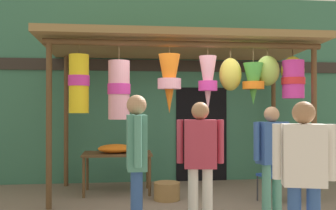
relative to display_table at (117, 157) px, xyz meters
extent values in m
plane|color=#756656|center=(1.25, -1.26, -0.66)|extent=(30.00, 30.00, 0.00)
cube|color=#387056|center=(1.25, 1.12, 1.33)|extent=(9.54, 0.25, 3.97)
cube|color=#2D2823|center=(1.25, 0.97, 1.80)|extent=(8.58, 0.04, 0.24)
cube|color=black|center=(1.78, 0.98, 0.34)|extent=(1.10, 0.03, 2.00)
cylinder|color=brown|center=(-1.03, -1.01, 0.64)|extent=(0.09, 0.09, 2.60)
cylinder|color=brown|center=(3.29, -1.01, 0.64)|extent=(0.09, 0.09, 2.60)
cylinder|color=brown|center=(-1.03, 0.74, 0.64)|extent=(0.09, 0.09, 2.60)
cylinder|color=brown|center=(3.29, 0.74, 0.64)|extent=(0.09, 0.09, 2.60)
cylinder|color=brown|center=(1.13, -1.01, 1.93)|extent=(4.53, 0.10, 0.10)
cylinder|color=brown|center=(1.13, 0.74, 2.08)|extent=(4.53, 0.10, 0.10)
cube|color=olive|center=(1.13, -0.14, 2.05)|extent=(4.83, 2.25, 0.22)
cylinder|color=brown|center=(-0.58, -0.99, 1.81)|extent=(0.01, 0.01, 0.15)
cylinder|color=yellow|center=(-0.58, -0.99, 1.28)|extent=(0.31, 0.31, 0.92)
cylinder|color=#D13399|center=(-0.58, -0.99, 1.33)|extent=(0.33, 0.33, 0.16)
cylinder|color=brown|center=(0.04, -1.06, 1.76)|extent=(0.01, 0.01, 0.24)
cylinder|color=pink|center=(0.04, -1.06, 1.18)|extent=(0.33, 0.33, 0.92)
cylinder|color=#D13399|center=(0.04, -1.06, 1.20)|extent=(0.36, 0.36, 0.17)
cylinder|color=brown|center=(0.85, -0.98, 1.83)|extent=(0.01, 0.01, 0.12)
cone|color=orange|center=(0.85, -0.98, 1.29)|extent=(0.35, 0.35, 0.95)
cylinder|color=pink|center=(0.85, -0.98, 1.29)|extent=(0.38, 0.38, 0.17)
cylinder|color=brown|center=(1.48, -0.99, 1.82)|extent=(0.01, 0.01, 0.14)
cone|color=pink|center=(1.48, -0.99, 1.30)|extent=(0.29, 0.29, 0.90)
cylinder|color=#D13399|center=(1.48, -0.99, 1.26)|extent=(0.31, 0.31, 0.16)
cylinder|color=brown|center=(2.22, -1.05, 1.76)|extent=(0.01, 0.01, 0.25)
cone|color=green|center=(2.22, -1.05, 1.30)|extent=(0.32, 0.32, 0.69)
cylinder|color=orange|center=(2.22, -1.05, 1.27)|extent=(0.35, 0.35, 0.12)
cylinder|color=brown|center=(2.93, -1.00, 1.79)|extent=(0.01, 0.01, 0.19)
cylinder|color=#D13399|center=(2.93, -1.00, 1.38)|extent=(0.36, 0.36, 0.63)
cylinder|color=red|center=(2.93, -1.00, 1.35)|extent=(0.39, 0.39, 0.11)
cylinder|color=#4C3D23|center=(2.94, -0.96, 1.83)|extent=(0.02, 0.02, 0.12)
ellipsoid|color=yellow|center=(2.94, -0.96, 1.53)|extent=(0.39, 0.33, 0.47)
cylinder|color=#4C3D23|center=(2.50, -0.96, 1.83)|extent=(0.02, 0.02, 0.11)
ellipsoid|color=#89A842|center=(2.50, -0.96, 1.52)|extent=(0.40, 0.34, 0.50)
cylinder|color=#4C3D23|center=(1.87, -0.95, 1.81)|extent=(0.02, 0.02, 0.16)
ellipsoid|color=gold|center=(1.87, -0.95, 1.46)|extent=(0.37, 0.31, 0.54)
cube|color=brown|center=(0.00, 0.00, 0.06)|extent=(1.25, 0.75, 0.04)
cylinder|color=brown|center=(-0.57, -0.32, -0.31)|extent=(0.05, 0.05, 0.70)
cylinder|color=brown|center=(0.57, -0.32, -0.31)|extent=(0.05, 0.05, 0.70)
cylinder|color=brown|center=(-0.57, 0.32, -0.31)|extent=(0.05, 0.05, 0.70)
cylinder|color=brown|center=(0.57, 0.32, -0.31)|extent=(0.05, 0.05, 0.70)
ellipsoid|color=orange|center=(-0.03, -0.05, 0.16)|extent=(0.65, 0.45, 0.16)
ellipsoid|color=green|center=(0.07, -0.10, 0.17)|extent=(0.29, 0.23, 0.11)
cube|color=#2347A8|center=(2.60, -0.96, -0.22)|extent=(0.53, 0.53, 0.04)
cube|color=#2347A8|center=(2.76, -0.89, -0.02)|extent=(0.20, 0.38, 0.40)
cylinder|color=#333338|center=(2.36, -0.87, -0.44)|extent=(0.03, 0.03, 0.44)
cylinder|color=#333338|center=(2.51, -1.20, -0.44)|extent=(0.03, 0.03, 0.44)
cylinder|color=#333338|center=(2.69, -0.72, -0.44)|extent=(0.03, 0.03, 0.44)
cylinder|color=#333338|center=(2.83, -1.05, -0.44)|extent=(0.03, 0.03, 0.44)
cylinder|color=olive|center=(0.85, -0.63, -0.51)|extent=(0.45, 0.45, 0.30)
cylinder|color=silver|center=(0.99, -2.35, -0.26)|extent=(0.13, 0.13, 0.81)
cylinder|color=silver|center=(1.17, -2.37, -0.26)|extent=(0.13, 0.13, 0.81)
cube|color=#B23347|center=(1.08, -2.36, 0.45)|extent=(0.43, 0.27, 0.61)
cylinder|color=#B23347|center=(0.82, -2.33, 0.48)|extent=(0.08, 0.08, 0.55)
cylinder|color=#B23347|center=(1.33, -2.40, 0.48)|extent=(0.08, 0.08, 0.55)
sphere|color=#9E704C|center=(1.08, -2.36, 0.87)|extent=(0.22, 0.22, 0.22)
cube|color=silver|center=(1.87, -3.54, 0.44)|extent=(0.44, 0.32, 0.60)
cylinder|color=silver|center=(2.11, -3.61, 0.47)|extent=(0.08, 0.08, 0.54)
cylinder|color=silver|center=(1.62, -3.47, 0.47)|extent=(0.08, 0.08, 0.54)
sphere|color=#9E704C|center=(1.87, -3.54, 0.86)|extent=(0.22, 0.22, 0.22)
cylinder|color=#4C8E7A|center=(2.28, -1.89, -0.27)|extent=(0.13, 0.13, 0.78)
cylinder|color=#4C8E7A|center=(2.10, -1.94, -0.27)|extent=(0.13, 0.13, 0.78)
cube|color=#2D5193|center=(2.19, -1.92, 0.41)|extent=(0.44, 0.32, 0.59)
cylinder|color=#2D5193|center=(2.43, -1.85, 0.44)|extent=(0.08, 0.08, 0.53)
cylinder|color=#2D5193|center=(1.94, -1.99, 0.44)|extent=(0.08, 0.08, 0.53)
sphere|color=tan|center=(2.19, -1.92, 0.81)|extent=(0.21, 0.21, 0.21)
cylinder|color=#2D5193|center=(0.27, -2.71, -0.24)|extent=(0.13, 0.13, 0.85)
cylinder|color=#2D5193|center=(0.27, -2.53, -0.24)|extent=(0.13, 0.13, 0.85)
cube|color=#4C8E7A|center=(0.27, -2.62, 0.50)|extent=(0.23, 0.41, 0.64)
cylinder|color=#4C8E7A|center=(0.28, -2.88, 0.54)|extent=(0.08, 0.08, 0.57)
cylinder|color=#4C8E7A|center=(0.26, -2.37, 0.54)|extent=(0.08, 0.08, 0.57)
sphere|color=tan|center=(0.27, -2.62, 0.94)|extent=(0.23, 0.23, 0.23)
camera|label=1|loc=(0.13, -7.06, 0.90)|focal=40.64mm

